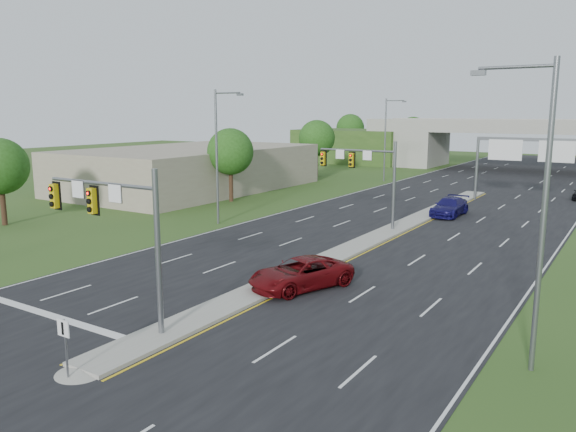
% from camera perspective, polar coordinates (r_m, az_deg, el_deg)
% --- Properties ---
extents(ground, '(240.00, 240.00, 0.00)m').
position_cam_1_polar(ground, '(24.43, -12.71, -11.86)').
color(ground, '#2B4A1A').
rests_on(ground, ground).
extents(road, '(24.00, 160.00, 0.02)m').
position_cam_1_polar(road, '(54.06, 14.57, 0.38)').
color(road, black).
rests_on(road, ground).
extents(median, '(2.00, 54.00, 0.16)m').
position_cam_1_polar(median, '(42.98, 9.56, -1.86)').
color(median, gray).
rests_on(median, road).
extents(median_nose, '(2.00, 2.00, 0.16)m').
position_cam_1_polar(median_nose, '(22.03, -20.35, -14.56)').
color(median_nose, gray).
rests_on(median_nose, road).
extents(lane_markings, '(23.72, 160.00, 0.01)m').
position_cam_1_polar(lane_markings, '(48.59, 11.65, -0.59)').
color(lane_markings, gold).
rests_on(lane_markings, road).
extents(signal_mast_near, '(6.62, 0.60, 7.00)m').
position_cam_1_polar(signal_mast_near, '(24.68, -16.98, -0.38)').
color(signal_mast_near, slate).
rests_on(signal_mast_near, ground).
extents(signal_mast_far, '(6.62, 0.60, 7.00)m').
position_cam_1_polar(signal_mast_far, '(44.90, 8.04, 4.69)').
color(signal_mast_far, slate).
rests_on(signal_mast_far, ground).
extents(keep_right_sign, '(0.60, 0.13, 2.20)m').
position_cam_1_polar(keep_right_sign, '(21.20, -21.75, -11.49)').
color(keep_right_sign, slate).
rests_on(keep_right_sign, ground).
extents(sign_gantry, '(11.58, 0.44, 6.67)m').
position_cam_1_polar(sign_gantry, '(61.52, 23.67, 5.94)').
color(sign_gantry, slate).
rests_on(sign_gantry, ground).
extents(overpass, '(80.00, 14.00, 8.10)m').
position_cam_1_polar(overpass, '(97.26, 23.04, 6.34)').
color(overpass, gray).
rests_on(overpass, ground).
extents(lightpole_l_mid, '(2.85, 0.25, 11.00)m').
position_cam_1_polar(lightpole_l_mid, '(46.49, -7.07, 6.61)').
color(lightpole_l_mid, slate).
rests_on(lightpole_l_mid, ground).
extents(lightpole_l_far, '(2.85, 0.25, 11.00)m').
position_cam_1_polar(lightpole_l_far, '(76.72, 9.98, 8.03)').
color(lightpole_l_far, slate).
rests_on(lightpole_l_far, ground).
extents(lightpole_r_near, '(2.85, 0.25, 11.00)m').
position_cam_1_polar(lightpole_r_near, '(21.16, 24.10, 1.20)').
color(lightpole_r_near, slate).
rests_on(lightpole_r_near, ground).
extents(tree_l_near, '(4.80, 4.80, 7.60)m').
position_cam_1_polar(tree_l_near, '(58.51, -5.87, 6.51)').
color(tree_l_near, '#382316').
rests_on(tree_l_near, ground).
extents(tree_l_mid, '(5.20, 5.20, 8.12)m').
position_cam_1_polar(tree_l_mid, '(81.47, 2.95, 7.89)').
color(tree_l_mid, '#382316').
rests_on(tree_l_mid, ground).
extents(tree_l_close, '(4.60, 4.60, 7.17)m').
position_cam_1_polar(tree_l_close, '(51.40, -27.25, 4.50)').
color(tree_l_close, '#382316').
rests_on(tree_l_close, ground).
extents(tree_back_a, '(6.00, 6.00, 8.85)m').
position_cam_1_polar(tree_back_a, '(122.46, 6.34, 8.86)').
color(tree_back_a, '#382316').
rests_on(tree_back_a, ground).
extents(tree_back_b, '(5.60, 5.60, 8.32)m').
position_cam_1_polar(tree_back_b, '(116.94, 12.56, 8.44)').
color(tree_back_b, '#382316').
rests_on(tree_back_b, ground).
extents(commercial_building, '(18.00, 30.00, 5.00)m').
position_cam_1_polar(commercial_building, '(68.99, -9.78, 4.78)').
color(commercial_building, gray).
rests_on(commercial_building, ground).
extents(car_far_a, '(4.60, 6.33, 1.60)m').
position_cam_1_polar(car_far_a, '(29.72, 1.30, -5.86)').
color(car_far_a, '#59080C').
rests_on(car_far_a, road).
extents(car_far_b, '(2.35, 5.62, 1.62)m').
position_cam_1_polar(car_far_b, '(52.44, 16.09, 0.91)').
color(car_far_b, '#100C4C').
rests_on(car_far_b, road).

